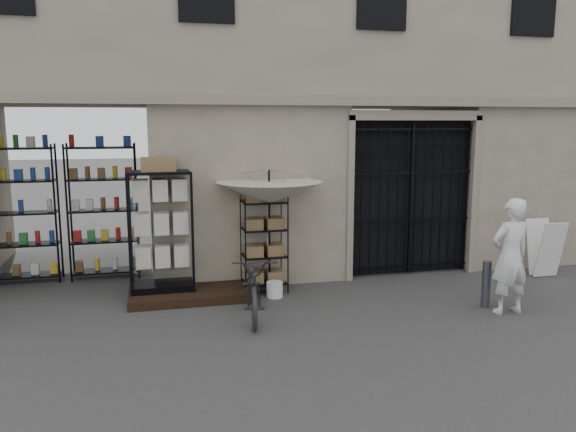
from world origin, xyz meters
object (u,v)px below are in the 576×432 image
object	(u,v)px
white_bucket	(275,290)
easel_sign	(545,248)
steel_bollard	(486,284)
wire_rack	(264,245)
shopkeeper	(506,312)
bicycle	(254,315)
market_umbrella	(269,187)
display_cabinet	(161,237)

from	to	relation	value
white_bucket	easel_sign	size ratio (longest dim) A/B	0.26
white_bucket	steel_bollard	distance (m)	3.38
wire_rack	shopkeeper	size ratio (longest dim) A/B	0.93
white_bucket	steel_bollard	size ratio (longest dim) A/B	0.37
white_bucket	easel_sign	xyz separation A→B (m)	(5.21, 0.05, 0.41)
white_bucket	bicycle	distance (m)	0.96
easel_sign	steel_bollard	bearing A→B (deg)	-148.34
wire_rack	bicycle	distance (m)	1.52
wire_rack	steel_bollard	distance (m)	3.66
white_bucket	steel_bollard	bearing A→B (deg)	-22.42
bicycle	market_umbrella	bearing A→B (deg)	74.66
display_cabinet	steel_bollard	xyz separation A→B (m)	(4.91, -1.69, -0.66)
display_cabinet	market_umbrella	xyz separation A→B (m)	(1.78, -0.08, 0.78)
display_cabinet	steel_bollard	bearing A→B (deg)	-38.48
display_cabinet	wire_rack	world-z (taller)	display_cabinet
shopkeeper	market_umbrella	bearing A→B (deg)	-35.27
steel_bollard	shopkeeper	bearing A→B (deg)	-60.84
market_umbrella	easel_sign	world-z (taller)	market_umbrella
wire_rack	white_bucket	bearing A→B (deg)	-55.66
display_cabinet	easel_sign	world-z (taller)	display_cabinet
wire_rack	market_umbrella	bearing A→B (deg)	-29.68
white_bucket	steel_bollard	xyz separation A→B (m)	(3.11, -1.29, 0.24)
bicycle	shopkeeper	bearing A→B (deg)	-3.93
market_umbrella	steel_bollard	xyz separation A→B (m)	(3.13, -1.60, -1.44)
display_cabinet	market_umbrella	size ratio (longest dim) A/B	0.84
wire_rack	bicycle	xyz separation A→B (m)	(-0.40, -1.22, -0.81)
white_bucket	steel_bollard	world-z (taller)	steel_bollard
easel_sign	shopkeeper	bearing A→B (deg)	-140.32
wire_rack	market_umbrella	size ratio (longest dim) A/B	0.65
display_cabinet	market_umbrella	distance (m)	1.95
market_umbrella	white_bucket	distance (m)	1.71
bicycle	steel_bollard	world-z (taller)	bicycle
wire_rack	easel_sign	bearing A→B (deg)	17.73
steel_bollard	easel_sign	bearing A→B (deg)	32.54
bicycle	easel_sign	size ratio (longest dim) A/B	1.75
wire_rack	market_umbrella	world-z (taller)	market_umbrella
market_umbrella	bicycle	distance (m)	2.19
bicycle	shopkeeper	size ratio (longest dim) A/B	1.04
easel_sign	display_cabinet	bearing A→B (deg)	176.27
market_umbrella	white_bucket	size ratio (longest dim) A/B	9.36
display_cabinet	shopkeeper	world-z (taller)	display_cabinet
bicycle	shopkeeper	distance (m)	3.87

